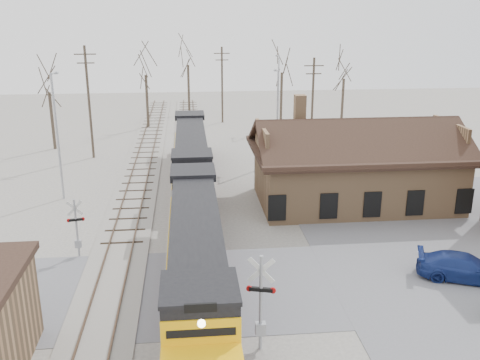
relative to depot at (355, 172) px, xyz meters
The scene contains 21 objects.
ground 17.14m from the depot, 134.97° to the right, with size 140.00×140.00×0.00m, color #A9A499.
road 17.13m from the depot, 134.97° to the right, with size 60.00×9.00×0.03m, color slate.
track_main 12.58m from the depot, 165.97° to the left, with size 3.40×90.00×0.24m.
track_siding 16.92m from the depot, 169.70° to the left, with size 3.40×90.00×0.24m.
depot is the anchor object (origin of this frame).
locomotive_lead 17.57m from the depot, 133.02° to the right, with size 2.83×18.99×4.21m.
locomotive_trailing 13.60m from the depot, 151.84° to the left, with size 2.83×18.99×3.99m.
crossbuck_near 19.77m from the depot, 118.51° to the right, with size 1.22×0.40×4.36m.
crossbuck_far 20.21m from the depot, 158.52° to the right, with size 1.00×0.30×3.54m.
parked_car 12.67m from the depot, 79.67° to the right, with size 1.98×4.87×1.41m, color navy.
streetlight_a 22.25m from the depot, behind, with size 0.25×2.04×9.51m.
streetlight_b 12.16m from the depot, 109.54° to the left, with size 0.25×2.04×8.66m.
streetlight_c 26.03m from the depot, 93.14° to the left, with size 0.25×2.04×8.78m.
utility_pole_a 26.35m from the depot, 145.13° to the left, with size 2.00×0.24×10.70m.
utility_pole_b 31.85m from the depot, 104.06° to the left, with size 2.00×0.24×9.46m.
utility_pole_c 17.05m from the depot, 87.87° to the left, with size 2.00×0.24×9.25m.
tree_a 32.47m from the depot, 143.97° to the left, with size 3.91×3.91×9.57m.
tree_b 33.60m from the depot, 120.76° to the left, with size 4.26×4.26×10.44m.
tree_c 39.44m from the depot, 107.72° to the left, with size 4.46×4.46×10.92m.
tree_d 28.38m from the depot, 91.33° to the left, with size 4.37×4.37×10.72m.
tree_e 26.88m from the depot, 75.95° to the left, with size 4.00×4.00×9.81m.
Camera 1 is at (-0.27, -24.74, 13.82)m, focal length 40.00 mm.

